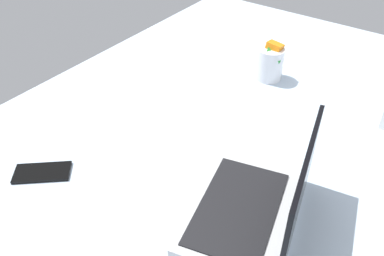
{
  "coord_description": "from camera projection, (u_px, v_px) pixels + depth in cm",
  "views": [
    {
      "loc": [
        85.83,
        42.08,
        91.63
      ],
      "look_at": [
        13.88,
        -9.49,
        24.0
      ],
      "focal_mm": 38.97,
      "sensor_mm": 36.0,
      "label": 1
    }
  ],
  "objects": [
    {
      "name": "bed_mattress",
      "position": [
        245.0,
        156.0,
        1.25
      ],
      "size": [
        180.0,
        140.0,
        18.0
      ],
      "primitive_type": "cube",
      "color": "silver",
      "rests_on": "ground"
    },
    {
      "name": "laptop",
      "position": [
        259.0,
        206.0,
        0.91
      ],
      "size": [
        37.44,
        30.04,
        23.0
      ],
      "rotation": [
        0.0,
        0.0,
        0.23
      ],
      "color": "#B7BABC",
      "rests_on": "bed_mattress"
    },
    {
      "name": "snack_cup",
      "position": [
        270.0,
        62.0,
        1.4
      ],
      "size": [
        9.26,
        9.44,
        13.32
      ],
      "color": "silver",
      "rests_on": "bed_mattress"
    },
    {
      "name": "cell_phone",
      "position": [
        42.0,
        172.0,
        1.06
      ],
      "size": [
        14.29,
        15.04,
        0.8
      ],
      "primitive_type": "cube",
      "rotation": [
        0.0,
        0.0,
        3.85
      ],
      "color": "black",
      "rests_on": "bed_mattress"
    }
  ]
}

